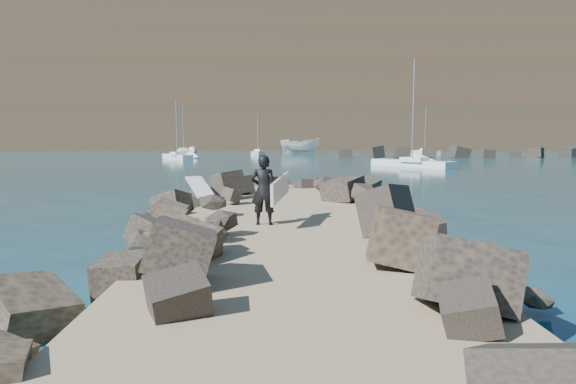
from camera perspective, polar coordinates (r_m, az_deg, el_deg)
name	(u,v)px	position (r m, az deg, el deg)	size (l,w,h in m)	color
ground	(287,240)	(14.94, -0.11, -5.31)	(800.00, 800.00, 0.00)	#0F384C
jetty	(289,244)	(12.92, 0.12, -5.78)	(6.00, 26.00, 0.60)	#8C7759
riprap_left	(177,233)	(13.60, -12.28, -4.46)	(2.60, 22.00, 1.00)	black
riprap_right	(399,232)	(13.76, 12.25, -4.33)	(2.60, 22.00, 1.00)	black
breakwater_secondary	(531,154)	(78.14, 25.40, 3.88)	(52.00, 4.00, 1.20)	black
headland	(304,97)	(175.42, 1.84, 10.49)	(360.00, 140.00, 32.00)	#2D4919
surfboard_resting	(200,190)	(18.89, -9.79, 0.22)	(0.61, 2.45, 0.08)	white
boat_imported	(300,146)	(88.35, 1.35, 5.15)	(2.58, 6.85, 2.65)	silver
surfer_with_board	(266,190)	(13.81, -2.47, 0.25)	(1.08, 2.31, 1.89)	black
sailboat_b	(258,153)	(80.49, -3.36, 4.35)	(2.03, 5.48, 6.65)	white
sailboat_a	(177,157)	(67.64, -12.21, 3.86)	(4.82, 6.11, 7.84)	white
sailboat_c	(412,163)	(51.39, 13.62, 3.11)	(6.92, 8.17, 10.45)	white
sailboat_d	(425,152)	(86.26, 14.96, 4.27)	(3.49, 6.48, 7.77)	white
sailboat_e	(184,151)	(90.47, -11.51, 4.44)	(3.73, 7.69, 9.03)	white
headland_buildings	(327,38)	(170.55, 4.41, 16.69)	(137.50, 30.50, 5.00)	white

